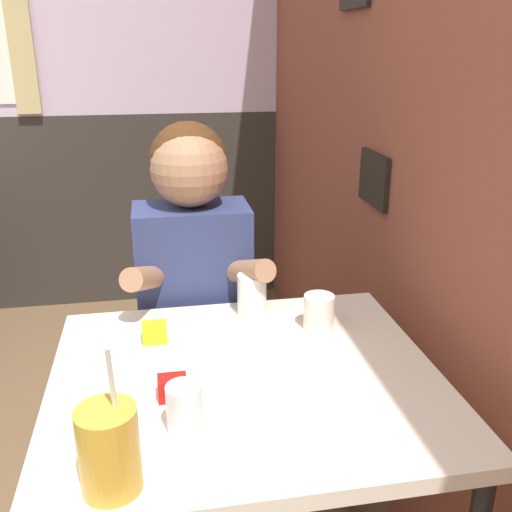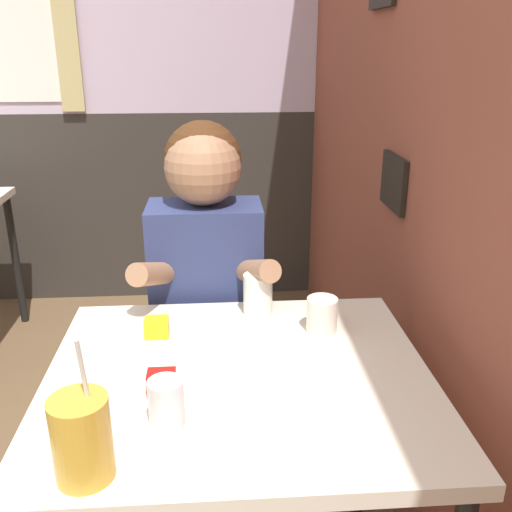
{
  "view_description": "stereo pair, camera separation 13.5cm",
  "coord_description": "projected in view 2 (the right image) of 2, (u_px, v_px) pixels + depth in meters",
  "views": [
    {
      "loc": [
        0.72,
        -0.65,
        1.46
      ],
      "look_at": [
        0.95,
        0.6,
        0.99
      ],
      "focal_mm": 40.0,
      "sensor_mm": 36.0,
      "label": 1
    },
    {
      "loc": [
        0.86,
        -0.67,
        1.46
      ],
      "look_at": [
        0.95,
        0.6,
        0.99
      ],
      "focal_mm": 40.0,
      "sensor_mm": 36.0,
      "label": 2
    }
  ],
  "objects": [
    {
      "name": "glass_far_side",
      "position": [
        322.0,
        315.0,
        1.47
      ],
      "size": [
        0.08,
        0.08,
        0.09
      ],
      "color": "silver",
      "rests_on": "main_table"
    },
    {
      "name": "cocktail_pitcher",
      "position": [
        82.0,
        438.0,
        0.96
      ],
      "size": [
        0.1,
        0.1,
        0.27
      ],
      "color": "gold",
      "rests_on": "main_table"
    },
    {
      "name": "person_seated",
      "position": [
        207.0,
        307.0,
        1.8
      ],
      "size": [
        0.42,
        0.42,
        1.26
      ],
      "color": "navy",
      "rests_on": "ground_plane"
    },
    {
      "name": "back_wall",
      "position": [
        50.0,
        64.0,
        3.05
      ],
      "size": [
        5.84,
        0.09,
        2.7
      ],
      "color": "silver",
      "rests_on": "ground_plane"
    },
    {
      "name": "condiment_ketchup",
      "position": [
        162.0,
        382.0,
        1.21
      ],
      "size": [
        0.06,
        0.04,
        0.05
      ],
      "color": "#B7140F",
      "rests_on": "main_table"
    },
    {
      "name": "condiment_mustard",
      "position": [
        157.0,
        327.0,
        1.45
      ],
      "size": [
        0.06,
        0.04,
        0.05
      ],
      "color": "yellow",
      "rests_on": "main_table"
    },
    {
      "name": "main_table",
      "position": [
        239.0,
        403.0,
        1.32
      ],
      "size": [
        0.87,
        0.76,
        0.76
      ],
      "color": "beige",
      "rests_on": "ground_plane"
    },
    {
      "name": "glass_center",
      "position": [
        258.0,
        294.0,
        1.56
      ],
      "size": [
        0.08,
        0.08,
        0.11
      ],
      "color": "silver",
      "rests_on": "main_table"
    },
    {
      "name": "glass_near_pitcher",
      "position": [
        166.0,
        403.0,
        1.1
      ],
      "size": [
        0.07,
        0.07,
        0.1
      ],
      "color": "silver",
      "rests_on": "main_table"
    },
    {
      "name": "brick_wall_right",
      "position": [
        391.0,
        78.0,
        1.92
      ],
      "size": [
        0.08,
        4.59,
        2.7
      ],
      "color": "brown",
      "rests_on": "ground_plane"
    }
  ]
}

